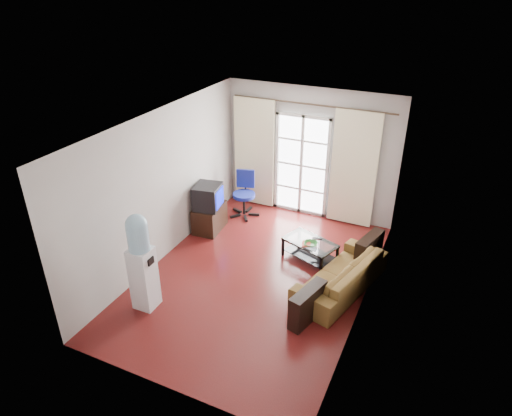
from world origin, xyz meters
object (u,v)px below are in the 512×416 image
Objects in this scene: coffee_table at (310,248)px; task_chair at (244,203)px; crt_tv at (207,196)px; tv_stand at (209,218)px; sofa at (341,275)px; water_cooler at (141,260)px.

task_chair is (-1.82, 1.03, 0.04)m from coffee_table.
crt_tv reaches higher than coffee_table.
tv_stand is 1.21× the size of crt_tv.
task_chair is (-2.55, 1.63, 0.00)m from sofa.
water_cooler is at bearing -93.21° from crt_tv.
crt_tv is (-2.92, 0.73, 0.48)m from sofa.
water_cooler reaches higher than tv_stand.
water_cooler is (-2.64, -1.67, 0.57)m from sofa.
coffee_table is at bearing -114.39° from sofa.
crt_tv is (-2.18, 0.13, 0.52)m from coffee_table.
task_chair is at bearing 61.82° from tv_stand.
sofa is 1.26× the size of water_cooler.
tv_stand is at bearing 80.28° from crt_tv.
coffee_table is 2.25m from crt_tv.
crt_tv is at bearing -94.76° from tv_stand.
coffee_table is 0.65× the size of water_cooler.
tv_stand is at bearing 175.18° from coffee_table.
coffee_table is at bearing -13.23° from crt_tv.
tv_stand is 0.51m from crt_tv.
crt_tv is 2.42m from water_cooler.
tv_stand is at bearing -90.20° from sofa.
task_chair is at bearing 58.21° from crt_tv.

